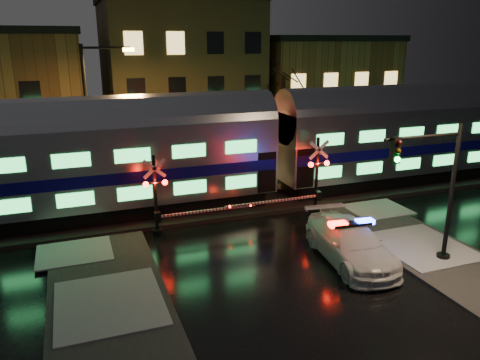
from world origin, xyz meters
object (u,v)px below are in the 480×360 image
crossing_signal_left (164,203)px  streetlight (93,112)px  crossing_signal_right (311,184)px  police_car (350,243)px  traffic_light (435,193)px

crossing_signal_left → streetlight: bearing=109.8°
crossing_signal_right → streetlight: (-9.86, 6.70, 3.21)m
police_car → crossing_signal_left: size_ratio=1.05×
police_car → streetlight: streetlight is taller
police_car → traffic_light: size_ratio=0.99×
crossing_signal_right → traffic_light: 6.87m
crossing_signal_right → crossing_signal_left: 7.44m
traffic_light → crossing_signal_left: bearing=132.8°
crossing_signal_left → streetlight: (-2.42, 6.70, 3.30)m
traffic_light → crossing_signal_right: bearing=92.9°
streetlight → traffic_light: bearing=-48.8°
crossing_signal_left → traffic_light: bearing=-35.4°
crossing_signal_right → traffic_light: traffic_light is taller
streetlight → police_car: bearing=-53.2°
traffic_light → streetlight: 17.67m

